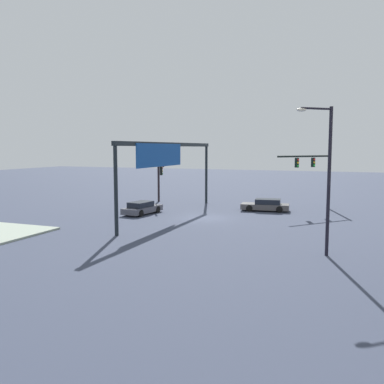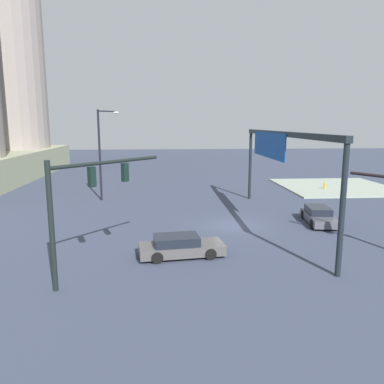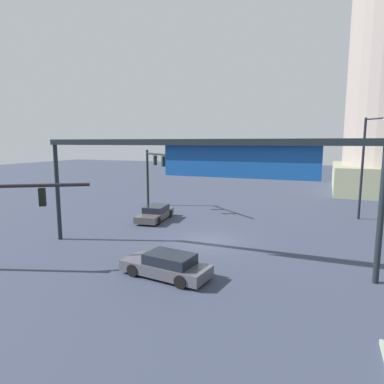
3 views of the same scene
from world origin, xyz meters
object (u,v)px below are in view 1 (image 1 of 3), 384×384
Objects in this scene: sedan_car_approaching at (266,205)px; sedan_car_waiting_far at (142,208)px; streetlamp_curved_arm at (326,171)px; traffic_signal_near_corner at (316,169)px; traffic_signal_opposite_side at (160,174)px.

sedan_car_waiting_far is at bearing 23.95° from sedan_car_approaching.
streetlamp_curved_arm is 20.51m from sedan_car_waiting_far.
traffic_signal_near_corner is at bearing -157.38° from sedan_car_approaching.
sedan_car_waiting_far is (-10.02, -17.35, -4.39)m from streetlamp_curved_arm.
streetlamp_curved_arm reaches higher than sedan_car_waiting_far.
traffic_signal_near_corner reaches higher than sedan_car_waiting_far.
traffic_signal_opposite_side reaches higher than sedan_car_approaching.
sedan_car_approaching is 1.04× the size of sedan_car_waiting_far.
streetlamp_curved_arm is at bearing 47.49° from traffic_signal_near_corner.
traffic_signal_near_corner is at bearing -124.33° from streetlamp_curved_arm.
traffic_signal_opposite_side is 26.52m from streetlamp_curved_arm.
sedan_car_approaching is at bearing -51.50° from sedan_car_waiting_far.
streetlamp_curved_arm is (18.93, 2.21, 0.83)m from traffic_signal_near_corner.
sedan_car_approaching is 12.35m from sedan_car_waiting_far.
traffic_signal_opposite_side is 8.72m from sedan_car_waiting_far.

